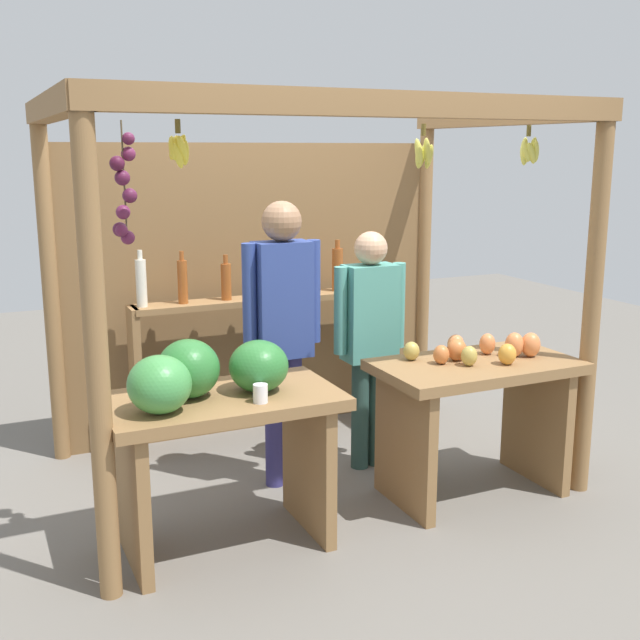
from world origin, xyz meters
name	(u,v)px	position (x,y,z in m)	size (l,w,h in m)	color
ground_plane	(308,472)	(0.00, 0.00, 0.00)	(12.00, 12.00, 0.00)	slate
market_stall	(282,255)	(-0.01, 0.39, 1.31)	(2.85, 1.89, 2.24)	olive
fruit_counter_left	(215,413)	(-0.79, -0.68, 0.72)	(1.15, 0.64, 1.08)	olive
fruit_counter_right	(475,397)	(0.76, -0.67, 0.58)	(1.15, 0.64, 0.94)	olive
bottle_shelf_unit	(265,327)	(-0.02, 0.67, 0.79)	(1.82, 0.22, 1.36)	olive
vendor_man	(283,318)	(-0.20, -0.09, 1.02)	(0.48, 0.23, 1.69)	navy
vendor_woman	(370,330)	(0.39, -0.06, 0.88)	(0.48, 0.20, 1.49)	#284640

